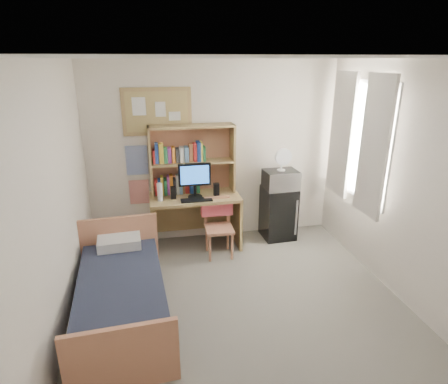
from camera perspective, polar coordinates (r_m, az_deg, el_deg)
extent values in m
cube|color=gray|center=(4.17, 3.65, -18.98)|extent=(3.60, 4.20, 0.02)
cube|color=white|center=(3.27, 4.68, 19.70)|extent=(3.60, 4.20, 0.02)
cube|color=white|center=(5.48, -1.57, 5.93)|extent=(3.60, 0.04, 2.60)
cube|color=white|center=(3.53, -25.50, -3.87)|extent=(0.04, 4.20, 2.60)
cube|color=white|center=(4.33, 27.82, -0.11)|extent=(0.04, 4.20, 2.60)
cube|color=white|center=(5.17, 19.83, 7.39)|extent=(0.10, 1.40, 1.70)
cube|color=silver|center=(4.83, 21.88, 6.33)|extent=(0.04, 0.55, 1.70)
cube|color=silver|center=(5.50, 17.48, 8.30)|extent=(0.04, 0.55, 1.70)
cube|color=tan|center=(5.28, -10.17, 11.98)|extent=(0.94, 0.03, 0.64)
cube|color=#2946A4|center=(5.41, -13.15, 4.72)|extent=(0.30, 0.01, 0.42)
cube|color=red|center=(5.55, -12.78, 0.03)|extent=(0.28, 0.01, 0.36)
cube|color=tan|center=(5.41, -4.39, -4.46)|extent=(1.26, 0.64, 0.78)
cube|color=tan|center=(5.14, -0.75, -5.55)|extent=(0.41, 0.41, 0.82)
cube|color=black|center=(5.74, 8.27, -3.12)|extent=(0.49, 0.49, 0.79)
cube|color=#1C2032|center=(4.15, -15.27, -15.61)|extent=(1.00, 1.82, 0.49)
cube|color=tan|center=(5.26, -4.85, 4.93)|extent=(1.19, 0.32, 0.97)
cube|color=black|center=(5.13, -4.48, 1.69)|extent=(0.45, 0.04, 0.47)
cube|color=black|center=(5.08, -4.20, -1.22)|extent=(0.43, 0.14, 0.02)
cube|color=black|center=(5.15, -7.74, -0.12)|extent=(0.07, 0.07, 0.17)
cube|color=black|center=(5.22, -1.17, 0.38)|extent=(0.08, 0.08, 0.18)
cylinder|color=silver|center=(5.10, -9.74, -0.01)|extent=(0.07, 0.07, 0.25)
cube|color=#F65D6E|center=(5.23, -1.13, -2.40)|extent=(0.44, 0.14, 0.21)
cube|color=silver|center=(5.55, 8.61, 1.88)|extent=(0.49, 0.38, 0.28)
cylinder|color=silver|center=(5.47, 8.76, 4.76)|extent=(0.25, 0.25, 0.30)
cube|color=silver|center=(4.65, -15.67, -7.29)|extent=(0.52, 0.38, 0.12)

